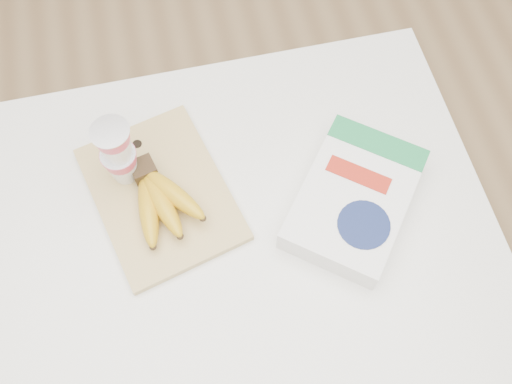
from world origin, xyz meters
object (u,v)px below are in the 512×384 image
cereal_box (354,199)px  yogurt_stack (118,152)px  bananas (160,199)px  cutting_board (161,194)px  table (191,318)px

cereal_box → yogurt_stack: bearing=-162.0°
yogurt_stack → cereal_box: size_ratio=0.48×
yogurt_stack → cereal_box: bearing=-20.4°
bananas → cereal_box: bearing=-11.9°
cutting_board → cereal_box: size_ratio=0.96×
cutting_board → bananas: 0.04m
bananas → yogurt_stack: bearing=125.3°
yogurt_stack → cereal_box: (0.43, -0.16, -0.08)m
cutting_board → bananas: (-0.00, -0.03, 0.03)m
table → yogurt_stack: 0.64m
table → cereal_box: size_ratio=3.71×
cereal_box → cutting_board: bearing=-157.7°
yogurt_stack → cereal_box: yogurt_stack is taller
cutting_board → cereal_box: bearing=-30.2°
cutting_board → yogurt_stack: bearing=124.0°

